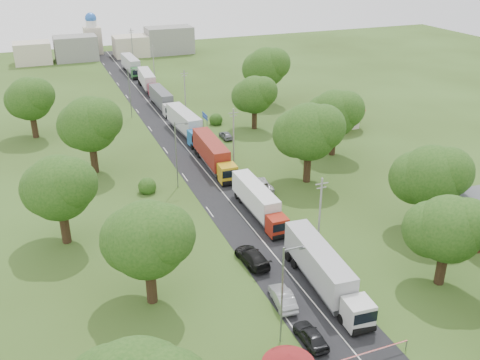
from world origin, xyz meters
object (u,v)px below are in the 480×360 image
car_lane_mid (283,298)px  car_lane_front (311,336)px  truck_0 (323,270)px  boom_barrier (350,359)px  info_sign (205,119)px

car_lane_mid → car_lane_front: bearing=96.4°
truck_0 → car_lane_front: truck_0 is taller
boom_barrier → info_sign: (6.56, 60.00, 2.11)m
truck_0 → car_lane_front: size_ratio=3.49×
truck_0 → car_lane_front: (-5.03, -6.83, -1.50)m
boom_barrier → truck_0: bearing=72.5°
info_sign → truck_0: size_ratio=0.27×
boom_barrier → car_lane_mid: size_ratio=1.93×
info_sign → truck_0: truck_0 is taller
boom_barrier → car_lane_mid: car_lane_mid is taller
boom_barrier → truck_0: size_ratio=0.60×
car_lane_front → truck_0: bearing=-127.6°
boom_barrier → truck_0: 11.33m
boom_barrier → car_lane_front: car_lane_front is taller
info_sign → truck_0: bearing=-93.7°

